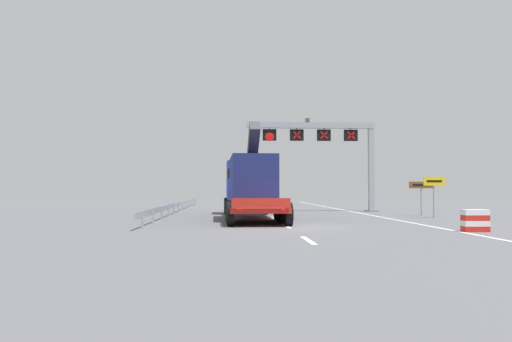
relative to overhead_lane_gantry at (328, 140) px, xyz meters
The scene contains 9 objects.
ground 16.57m from the overhead_lane_gantry, 106.59° to the right, with size 112.00×112.00×0.00m, color #5B5B60.
lane_markings 8.65m from the overhead_lane_gantry, 136.76° to the left, with size 0.20×53.76×0.01m.
edge_line_right 6.46m from the overhead_lane_gantry, 59.83° to the right, with size 0.20×63.00×0.01m, color silver.
overhead_lane_gantry is the anchor object (origin of this frame).
heavy_haul_truck_red 10.20m from the overhead_lane_gantry, 131.41° to the right, with size 3.35×14.12×5.30m.
exit_sign_yellow 10.38m from the overhead_lane_gantry, 61.16° to the right, with size 1.29×0.15×2.46m.
tourist_info_sign_brown 8.60m from the overhead_lane_gantry, 50.16° to the right, with size 1.65×0.15×2.20m.
crash_barrier_striped 18.79m from the overhead_lane_gantry, 82.36° to the right, with size 1.01×0.52×0.90m.
guardrail_left 12.48m from the overhead_lane_gantry, behind, with size 0.13×36.21×0.76m.
Camera 1 is at (-3.03, -22.50, 1.73)m, focal length 34.64 mm.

